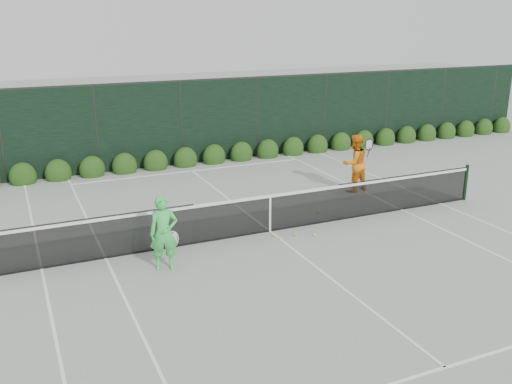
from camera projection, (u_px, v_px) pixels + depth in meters
name	position (u px, v px, depth m)	size (l,w,h in m)	color
ground	(270.00, 231.00, 14.48)	(80.00, 80.00, 0.00)	gray
tennis_net	(269.00, 212.00, 14.32)	(12.90, 0.10, 1.07)	black
player_woman	(164.00, 233.00, 12.13)	(0.69, 0.51, 1.66)	#3DD054
player_man	(355.00, 163.00, 17.52)	(0.97, 0.76, 1.80)	orange
court_lines	(270.00, 231.00, 14.48)	(11.03, 23.83, 0.01)	white
windscreen_fence	(327.00, 207.00, 11.67)	(32.00, 21.07, 3.06)	black
hedge_row	(185.00, 160.00, 20.64)	(31.66, 0.65, 0.94)	#18380F
tennis_balls	(277.00, 234.00, 14.21)	(4.61, 1.50, 0.07)	#C8D62F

